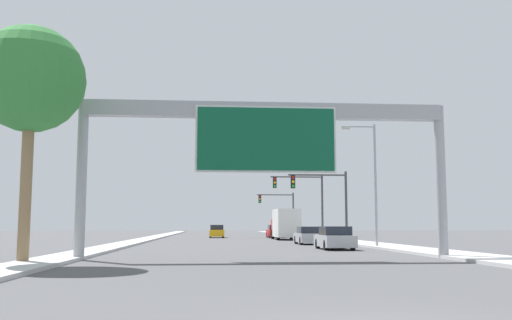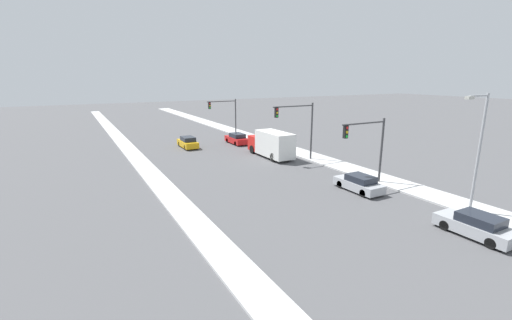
# 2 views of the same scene
# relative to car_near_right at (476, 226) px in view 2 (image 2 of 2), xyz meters

# --- Properties ---
(sidewalk_right) EXTENTS (3.00, 120.00, 0.15)m
(sidewalk_right) POSITION_rel_car_near_right_xyz_m (4.25, 32.32, -0.60)
(sidewalk_right) COLOR beige
(sidewalk_right) RESTS_ON ground
(median_strip_left) EXTENTS (2.00, 120.00, 0.15)m
(median_strip_left) POSITION_rel_car_near_right_xyz_m (-14.25, 32.32, -0.60)
(median_strip_left) COLOR beige
(median_strip_left) RESTS_ON ground
(car_near_right) EXTENTS (1.84, 4.37, 1.43)m
(car_near_right) POSITION_rel_car_near_right_xyz_m (0.00, 0.00, 0.00)
(car_near_right) COLOR #A5A8AD
(car_near_right) RESTS_ON ground
(car_near_center) EXTENTS (1.80, 4.31, 1.39)m
(car_near_center) POSITION_rel_car_near_right_xyz_m (0.00, 9.54, -0.02)
(car_near_center) COLOR #A5A8AD
(car_near_center) RESTS_ON ground
(car_mid_left) EXTENTS (1.74, 4.31, 1.52)m
(car_mid_left) POSITION_rel_car_near_right_xyz_m (-7.00, 33.80, 0.04)
(car_mid_left) COLOR gold
(car_mid_left) RESTS_ON ground
(car_near_left) EXTENTS (1.81, 4.47, 1.52)m
(car_near_left) POSITION_rel_car_near_right_xyz_m (0.00, 33.17, 0.04)
(car_near_left) COLOR red
(car_near_left) RESTS_ON ground
(truck_box_primary) EXTENTS (2.30, 7.50, 3.12)m
(truck_box_primary) POSITION_rel_car_near_right_xyz_m (-0.00, 23.67, 0.91)
(truck_box_primary) COLOR red
(truck_box_primary) RESTS_ON ground
(traffic_light_near_intersection) EXTENTS (4.84, 0.32, 5.87)m
(traffic_light_near_intersection) POSITION_rel_car_near_right_xyz_m (1.66, 10.32, 3.33)
(traffic_light_near_intersection) COLOR #3D3D3F
(traffic_light_near_intersection) RESTS_ON ground
(traffic_light_mid_block) EXTENTS (5.23, 0.32, 6.54)m
(traffic_light_mid_block) POSITION_rel_car_near_right_xyz_m (1.61, 20.32, 3.78)
(traffic_light_mid_block) COLOR #3D3D3F
(traffic_light_mid_block) RESTS_ON ground
(traffic_light_far_intersection) EXTENTS (4.97, 0.32, 5.82)m
(traffic_light_far_intersection) POSITION_rel_car_near_right_xyz_m (1.60, 40.32, 3.31)
(traffic_light_far_intersection) COLOR #3D3D3F
(traffic_light_far_intersection) RESTS_ON ground
(street_lamp_right) EXTENTS (2.40, 0.28, 8.33)m
(street_lamp_right) POSITION_rel_car_near_right_xyz_m (3.06, 2.26, 4.23)
(street_lamp_right) COLOR #9EA0A5
(street_lamp_right) RESTS_ON ground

